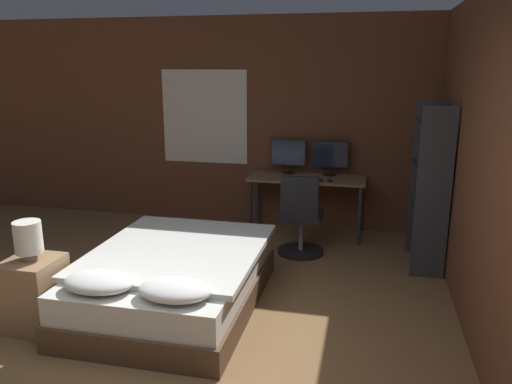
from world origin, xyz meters
TOP-DOWN VIEW (x-y plane):
  - wall_back at (-0.01, 3.68)m, footprint 12.00×0.08m
  - wall_side_right at (2.15, 1.50)m, footprint 0.06×12.00m
  - bed at (-0.33, 1.13)m, footprint 1.46×1.97m
  - nightstand at (-1.30, 0.54)m, footprint 0.41×0.43m
  - bedside_lamp at (-1.30, 0.54)m, footprint 0.21×0.21m
  - desk at (0.56, 3.33)m, footprint 1.44×0.56m
  - monitor_left at (0.30, 3.51)m, footprint 0.46×0.16m
  - monitor_right at (0.83, 3.51)m, footprint 0.46×0.16m
  - keyboard at (0.56, 3.15)m, footprint 0.42×0.13m
  - computer_mouse at (0.86, 3.15)m, footprint 0.07×0.05m
  - office_chair at (0.59, 2.60)m, footprint 0.52×0.52m
  - bookshelf at (1.93, 2.55)m, footprint 0.33×0.75m

SIDE VIEW (x-z plane):
  - bed at x=-0.33m, z-range -0.04..0.55m
  - nightstand at x=-1.30m, z-range 0.00..0.59m
  - office_chair at x=0.59m, z-range -0.09..0.85m
  - desk at x=0.56m, z-range 0.27..1.01m
  - keyboard at x=0.56m, z-range 0.74..0.76m
  - computer_mouse at x=0.86m, z-range 0.74..0.78m
  - bedside_lamp at x=-1.30m, z-range 0.62..0.94m
  - bookshelf at x=1.93m, z-range 0.08..1.80m
  - monitor_left at x=0.30m, z-range 0.77..1.21m
  - monitor_right at x=0.83m, z-range 0.77..1.21m
  - wall_side_right at x=2.15m, z-range 0.00..2.70m
  - wall_back at x=-0.01m, z-range 0.00..2.70m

